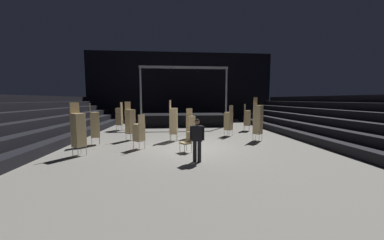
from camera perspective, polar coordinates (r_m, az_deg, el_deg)
name	(u,v)px	position (r m, az deg, el deg)	size (l,w,h in m)	color
ground_plane	(192,149)	(10.62, 0.13, -7.86)	(22.00, 30.00, 0.10)	gray
arena_end_wall	(181,86)	(25.35, -3.00, 9.21)	(22.00, 0.30, 8.00)	black
bleacher_bank_left	(20,121)	(13.76, -39.63, -0.15)	(4.50, 24.00, 2.70)	black
bleacher_bank_right	(340,118)	(14.92, 35.45, 0.45)	(4.50, 24.00, 2.70)	black
stage_riser	(184,119)	(19.66, -2.33, 0.30)	(7.93, 3.38, 5.26)	black
man_with_tie	(197,138)	(8.06, 1.40, -4.89)	(0.57, 0.32, 1.70)	black
chair_stack_front_left	(173,121)	(12.24, -5.10, -0.16)	(0.49, 0.49, 2.39)	#B2B5BA
chair_stack_front_right	(78,129)	(10.18, -28.73, -2.27)	(0.61, 0.61, 2.31)	#B2B5BA
chair_stack_mid_left	(130,121)	(12.89, -16.58, -0.27)	(0.62, 0.62, 2.31)	#B2B5BA
chair_stack_mid_right	(119,116)	(17.40, -19.30, 0.99)	(0.49, 0.49, 2.22)	#B2B5BA
chair_stack_mid_centre	(191,123)	(12.92, -0.38, -0.96)	(0.58, 0.58, 1.88)	#B2B5BA
chair_stack_rear_left	(258,119)	(12.81, 17.62, 0.23)	(0.62, 0.62, 2.56)	#B2B5BA
chair_stack_rear_right	(247,118)	(16.70, 14.85, 0.65)	(0.51, 0.51, 2.05)	#B2B5BA
chair_stack_rear_centre	(229,121)	(14.04, 9.98, -0.17)	(0.62, 0.62, 2.05)	#B2B5BA
chair_stack_aisle_left	(95,124)	(12.27, -25.12, -1.06)	(0.57, 0.57, 2.22)	#B2B5BA
chair_stack_aisle_right	(139,132)	(10.50, -14.32, -3.14)	(0.61, 0.61, 1.71)	#B2B5BA
loose_chair_near_man	(187,141)	(9.64, -1.42, -5.71)	(0.61, 0.61, 0.95)	#B2B5BA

